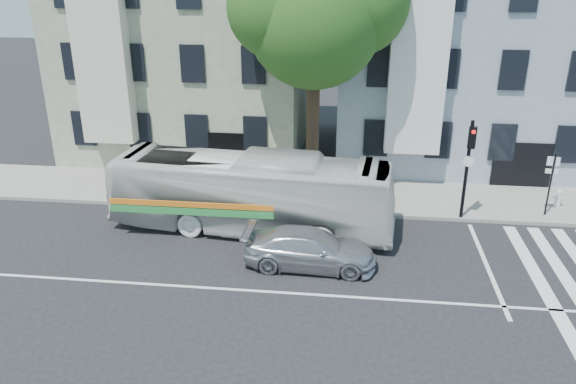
% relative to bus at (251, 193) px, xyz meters
% --- Properties ---
extents(ground, '(120.00, 120.00, 0.00)m').
position_rel_bus_xyz_m(ground, '(2.01, -4.41, -1.52)').
color(ground, black).
rests_on(ground, ground).
extents(sidewalk_far, '(80.00, 4.00, 0.15)m').
position_rel_bus_xyz_m(sidewalk_far, '(2.01, 3.59, -1.44)').
color(sidewalk_far, gray).
rests_on(sidewalk_far, ground).
extents(building_left, '(12.00, 10.00, 11.00)m').
position_rel_bus_xyz_m(building_left, '(-4.99, 10.59, 3.98)').
color(building_left, gray).
rests_on(building_left, ground).
extents(building_right, '(12.00, 10.00, 11.00)m').
position_rel_bus_xyz_m(building_right, '(9.01, 10.59, 3.98)').
color(building_right, gray).
rests_on(building_right, ground).
extents(street_tree, '(7.30, 5.90, 11.10)m').
position_rel_bus_xyz_m(street_tree, '(2.07, 4.32, 6.32)').
color(street_tree, '#2D2116').
rests_on(street_tree, ground).
extents(bus, '(3.55, 11.07, 3.03)m').
position_rel_bus_xyz_m(bus, '(0.00, 0.00, 0.00)').
color(bus, silver).
rests_on(bus, ground).
extents(sedan, '(1.96, 4.56, 1.31)m').
position_rel_bus_xyz_m(sedan, '(2.45, -2.60, -0.86)').
color(sedan, silver).
rests_on(sedan, ground).
extents(hedge, '(8.54, 1.91, 0.70)m').
position_rel_bus_xyz_m(hedge, '(-1.25, 1.89, -1.02)').
color(hedge, '#2C591C').
rests_on(hedge, sidewalk_far).
extents(traffic_signal, '(0.42, 0.53, 4.14)m').
position_rel_bus_xyz_m(traffic_signal, '(8.21, 1.65, 1.16)').
color(traffic_signal, black).
rests_on(traffic_signal, ground).
extents(fire_hydrant, '(0.40, 0.24, 0.74)m').
position_rel_bus_xyz_m(fire_hydrant, '(12.41, 3.32, -0.99)').
color(fire_hydrant, silver).
rests_on(fire_hydrant, sidewalk_far).
extents(far_sign_pole, '(0.47, 0.21, 2.62)m').
position_rel_bus_xyz_m(far_sign_pole, '(11.63, 2.41, 0.29)').
color(far_sign_pole, black).
rests_on(far_sign_pole, sidewalk_far).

